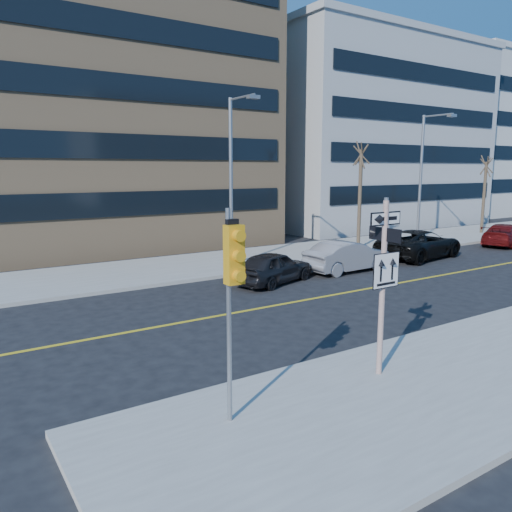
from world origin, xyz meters
TOP-DOWN VIEW (x-y plane):
  - ground at (0.00, 0.00)m, footprint 120.00×120.00m
  - far_sidewalk at (18.00, 12.00)m, footprint 66.00×6.00m
  - road_centerline at (12.00, 4.00)m, footprint 40.00×0.14m
  - sign_pole at (0.00, -2.51)m, footprint 0.92×0.92m
  - traffic_signal at (-4.00, -2.66)m, footprint 0.32×0.45m
  - parked_car_a at (3.68, 6.94)m, footprint 2.86×4.41m
  - parked_car_b at (8.08, 7.05)m, footprint 1.67×4.53m
  - parked_car_c at (13.92, 7.56)m, footprint 3.39×5.95m
  - parked_car_d at (22.25, 7.54)m, footprint 3.19×5.19m
  - streetlight_a at (4.00, 10.76)m, footprint 0.55×2.25m
  - streetlight_b at (18.00, 10.76)m, footprint 0.55×2.25m
  - street_tree_west at (13.00, 11.30)m, footprint 1.80×1.80m
  - street_tree_east at (26.00, 11.60)m, footprint 1.80×1.80m
  - building_brick at (2.00, 25.00)m, footprint 18.00×18.00m
  - building_grey_mid at (24.00, 24.00)m, footprint 20.00×16.00m
  - building_grey_far at (45.00, 27.00)m, footprint 18.00×18.00m

SIDE VIEW (x-z plane):
  - ground at x=0.00m, z-range 0.00..0.00m
  - road_centerline at x=12.00m, z-range 0.00..0.01m
  - far_sidewalk at x=18.00m, z-range 0.00..0.15m
  - parked_car_a at x=3.68m, z-range 0.00..1.40m
  - parked_car_d at x=22.25m, z-range 0.00..1.40m
  - parked_car_b at x=8.08m, z-range 0.00..1.48m
  - parked_car_c at x=13.92m, z-range 0.00..1.57m
  - sign_pole at x=0.00m, z-range 0.41..4.47m
  - traffic_signal at x=-4.00m, z-range 1.03..5.03m
  - streetlight_a at x=4.00m, z-range 0.76..8.76m
  - streetlight_b at x=18.00m, z-range 0.76..8.76m
  - street_tree_east at x=26.00m, z-range 2.07..7.82m
  - street_tree_west at x=13.00m, z-range 2.35..8.70m
  - building_grey_mid at x=24.00m, z-range 0.00..15.00m
  - building_grey_far at x=45.00m, z-range 0.00..16.00m
  - building_brick at x=2.00m, z-range 0.00..18.00m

